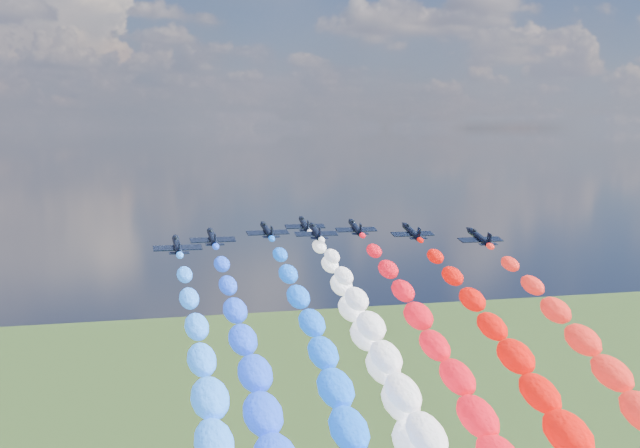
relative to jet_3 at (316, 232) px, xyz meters
name	(u,v)px	position (x,y,z in m)	size (l,w,h in m)	color
jet_0	(177,245)	(-27.67, -12.67, 0.00)	(8.24, 11.04, 2.43)	black
jet_1	(212,238)	(-20.54, -3.85, 0.00)	(8.24, 11.04, 2.43)	black
jet_2	(267,231)	(-8.77, 4.17, 0.00)	(8.24, 11.04, 2.43)	black
trail_2	(344,429)	(-8.77, -50.19, -20.87)	(6.74, 106.33, 46.47)	blue
jet_3	(316,232)	(0.00, 0.00, 0.00)	(8.24, 11.04, 2.43)	black
trail_3	(415,433)	(0.00, -54.36, -20.87)	(6.74, 106.33, 46.47)	silver
jet_4	(305,224)	(0.77, 12.50, 0.00)	(8.24, 11.04, 2.43)	black
trail_4	(390,404)	(0.77, -41.86, -20.87)	(6.74, 106.33, 46.47)	white
jet_5	(356,228)	(9.48, 4.51, 0.00)	(8.24, 11.04, 2.43)	black
trail_5	(466,416)	(9.48, -49.85, -20.87)	(6.74, 106.33, 46.47)	red
jet_6	(412,232)	(17.98, -4.89, 0.00)	(8.24, 11.04, 2.43)	black
trail_6	(554,434)	(17.98, -59.25, -20.87)	(6.74, 106.33, 46.47)	red
jet_7	(479,237)	(27.06, -15.84, 0.00)	(8.24, 11.04, 2.43)	black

